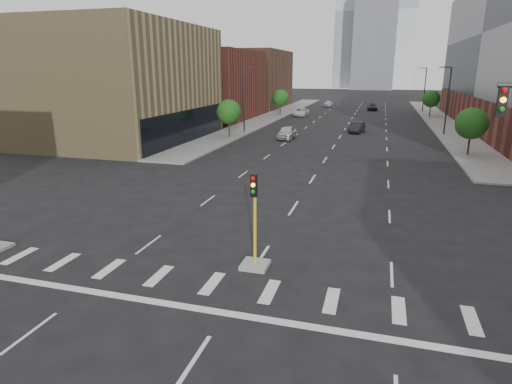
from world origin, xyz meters
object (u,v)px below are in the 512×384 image
at_px(car_mid_right, 357,127).
at_px(car_distant, 328,104).
at_px(car_far_left, 301,112).
at_px(median_traffic_signal, 255,248).
at_px(car_deep_right, 372,107).
at_px(car_near_left, 287,132).

xyz_separation_m(car_mid_right, car_distant, (-9.25, 43.08, -0.02)).
relative_size(car_mid_right, car_far_left, 0.86).
height_order(car_mid_right, car_distant, car_mid_right).
relative_size(median_traffic_signal, car_deep_right, 0.88).
bearing_deg(car_near_left, car_far_left, 96.26).
bearing_deg(car_deep_right, car_mid_right, -95.97).
bearing_deg(car_far_left, car_mid_right, -57.25).
height_order(car_near_left, car_far_left, car_near_left).
xyz_separation_m(car_near_left, car_far_left, (-3.33, 28.69, -0.09)).
bearing_deg(car_near_left, car_deep_right, 77.44).
bearing_deg(car_distant, car_near_left, -84.85).
height_order(median_traffic_signal, car_deep_right, median_traffic_signal).
height_order(car_far_left, car_distant, car_far_left).
height_order(median_traffic_signal, car_far_left, median_traffic_signal).
height_order(car_mid_right, car_far_left, car_mid_right).
height_order(car_far_left, car_deep_right, car_far_left).
bearing_deg(car_far_left, car_near_left, -80.86).
relative_size(car_mid_right, car_distant, 1.06).
bearing_deg(car_distant, car_mid_right, -73.61).
xyz_separation_m(median_traffic_signal, car_distant, (-7.34, 88.90, -0.24)).
height_order(median_traffic_signal, car_mid_right, median_traffic_signal).
relative_size(median_traffic_signal, car_near_left, 0.91).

